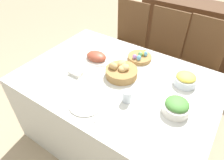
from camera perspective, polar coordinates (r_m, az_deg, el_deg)
The scene contains 17 objects.
ground_plane at distance 2.19m, azimuth 1.16°, elevation -14.85°, with size 12.00×12.00×0.00m, color tan.
dining_table at distance 1.90m, azimuth 1.31°, elevation -8.28°, with size 1.59×1.11×0.75m.
chair_far_center at distance 2.45m, azimuth 13.73°, elevation 7.81°, with size 0.43×0.43×1.01m.
chair_far_right at distance 2.38m, azimuth 23.12°, elevation 4.36°, with size 0.45×0.45×1.01m.
chair_far_left at distance 2.62m, azimuth 4.31°, elevation 11.01°, with size 0.42×0.42×1.01m.
sideboard at distance 3.16m, azimuth 22.20°, elevation 11.80°, with size 1.51×0.44×0.90m.
bread_basket at distance 1.64m, azimuth 2.67°, elevation 2.48°, with size 0.26×0.26×0.12m.
egg_basket at distance 1.86m, azimuth 7.98°, elevation 6.55°, with size 0.22×0.22×0.08m.
ham_platter at distance 1.85m, azimuth -4.48°, elevation 6.59°, with size 0.30×0.21×0.08m.
pineapple_bowl at distance 1.65m, azimuth 20.25°, elevation 0.20°, with size 0.18×0.18×0.10m.
green_salad_bowl at distance 1.41m, azimuth 17.90°, elevation -7.24°, with size 0.19×0.19×0.10m.
dinner_plate at distance 1.43m, azimuth -7.36°, elevation -6.61°, with size 0.25×0.25×0.01m.
fork at distance 1.51m, azimuth -11.76°, elevation -4.28°, with size 0.02×0.20×0.00m.
knife at distance 1.37m, azimuth -2.44°, elevation -9.30°, with size 0.02×0.20×0.00m.
spoon at distance 1.36m, azimuth -1.39°, elevation -9.84°, with size 0.02×0.20×0.00m.
drinking_cup at distance 1.42m, azimuth 4.29°, elevation -4.67°, with size 0.07×0.07×0.09m.
butter_dish at distance 1.69m, azimuth -10.36°, elevation 2.00°, with size 0.11×0.07×0.03m.
Camera 1 is at (0.67, -1.07, 1.79)m, focal length 32.00 mm.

